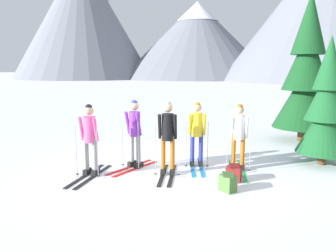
% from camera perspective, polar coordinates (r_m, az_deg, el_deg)
% --- Properties ---
extents(ground_plane, '(400.00, 400.00, 0.00)m').
position_cam_1_polar(ground_plane, '(8.16, -0.51, -7.77)').
color(ground_plane, white).
extents(skier_in_pink, '(0.61, 1.80, 1.69)m').
position_cam_1_polar(skier_in_pink, '(7.77, -13.57, -1.93)').
color(skier_in_pink, black).
rests_on(skier_in_pink, ground).
extents(skier_in_purple, '(1.10, 1.56, 1.73)m').
position_cam_1_polar(skier_in_purple, '(8.20, -5.90, -0.85)').
color(skier_in_purple, red).
rests_on(skier_in_purple, ground).
extents(skier_in_black, '(0.61, 1.59, 1.77)m').
position_cam_1_polar(skier_in_black, '(7.62, -0.04, -1.26)').
color(skier_in_black, black).
rests_on(skier_in_black, ground).
extents(skier_in_yellow, '(0.61, 1.66, 1.67)m').
position_cam_1_polar(skier_in_yellow, '(8.31, 5.07, -1.02)').
color(skier_in_yellow, '#1E84D1').
rests_on(skier_in_yellow, ground).
extents(skier_in_white, '(0.61, 1.77, 1.65)m').
position_cam_1_polar(skier_in_white, '(8.16, 12.27, -1.33)').
color(skier_in_white, green).
rests_on(skier_in_white, ground).
extents(pine_tree_near, '(2.07, 2.07, 5.00)m').
position_cam_1_polar(pine_tree_near, '(12.05, 23.09, 8.26)').
color(pine_tree_near, '#51381E').
rests_on(pine_tree_near, ground).
extents(pine_tree_mid, '(1.38, 1.38, 3.33)m').
position_cam_1_polar(pine_tree_mid, '(9.27, 26.02, 2.99)').
color(pine_tree_mid, '#51381E').
rests_on(pine_tree_mid, ground).
extents(backpack_on_snow_front, '(0.39, 0.40, 0.38)m').
position_cam_1_polar(backpack_on_snow_front, '(6.89, 10.41, -9.72)').
color(backpack_on_snow_front, '#4C7238').
rests_on(backpack_on_snow_front, ground).
extents(backpack_on_snow_beside, '(0.38, 0.32, 0.38)m').
position_cam_1_polar(backpack_on_snow_beside, '(7.50, 11.49, -8.09)').
color(backpack_on_snow_beside, maroon).
rests_on(backpack_on_snow_beside, ground).
extents(mountain_ridge_distant, '(94.35, 54.57, 29.55)m').
position_cam_1_polar(mountain_ridge_distant, '(76.81, 8.98, 18.47)').
color(mountain_ridge_distant, slate).
rests_on(mountain_ridge_distant, ground).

